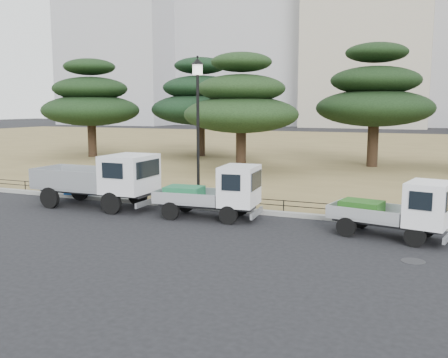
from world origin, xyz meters
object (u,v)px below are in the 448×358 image
at_px(truck_kei_front, 215,192).
at_px(truck_kei_rear, 398,209).
at_px(tarp_pile, 84,185).
at_px(street_lamp, 198,106).
at_px(truck_large, 101,178).

xyz_separation_m(truck_kei_front, truck_kei_rear, (6.02, -0.37, -0.05)).
distance_m(truck_kei_front, tarp_pile, 7.11).
relative_size(street_lamp, tarp_pile, 3.53).
height_order(street_lamp, tarp_pile, street_lamp).
relative_size(truck_kei_rear, tarp_pile, 2.29).
relative_size(truck_kei_rear, street_lamp, 0.65).
xyz_separation_m(truck_kei_front, street_lamp, (-1.39, 1.56, 2.93)).
bearing_deg(truck_kei_front, truck_kei_rear, -8.14).
height_order(truck_kei_front, truck_kei_rear, truck_kei_front).
bearing_deg(tarp_pile, truck_large, -36.84).
height_order(truck_kei_rear, tarp_pile, truck_kei_rear).
distance_m(truck_kei_rear, street_lamp, 8.22).
bearing_deg(truck_kei_front, tarp_pile, 161.95).
height_order(truck_large, tarp_pile, truck_large).
distance_m(truck_large, street_lamp, 4.59).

